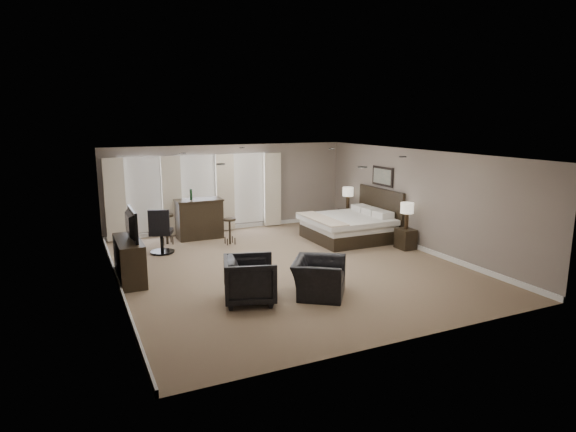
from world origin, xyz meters
name	(u,v)px	position (x,y,z in m)	size (l,w,h in m)	color
room	(287,211)	(0.00, 0.00, 1.30)	(7.60, 8.60, 2.64)	#7C664E
window_bay	(199,193)	(-1.00, 4.11, 1.20)	(5.25, 0.20, 2.30)	silver
bed	(348,216)	(2.58, 1.53, 0.70)	(2.20, 2.10, 1.40)	silver
nightstand_near	(406,239)	(3.47, 0.08, 0.26)	(0.40, 0.49, 0.53)	black
nightstand_far	(347,218)	(3.47, 2.98, 0.28)	(0.41, 0.51, 0.55)	black
lamp_near	(407,216)	(3.47, 0.08, 0.88)	(0.34, 0.34, 0.70)	beige
lamp_far	(348,198)	(3.47, 2.98, 0.91)	(0.34, 0.34, 0.71)	beige
wall_art	(382,176)	(3.70, 1.53, 1.75)	(0.04, 0.96, 0.56)	slate
dresser	(129,260)	(-3.45, 0.48, 0.45)	(0.50, 1.54, 0.89)	black
tv	(128,236)	(-3.45, 0.48, 0.97)	(1.12, 0.65, 0.15)	black
armchair_near	(319,271)	(-0.23, -1.95, 0.48)	(1.09, 0.71, 0.96)	black
armchair_far	(250,278)	(-1.56, -1.73, 0.48)	(0.93, 0.87, 0.95)	black
bar_counter	(199,219)	(-1.17, 3.48, 0.57)	(1.31, 0.68, 1.14)	black
bar_stool_left	(167,229)	(-2.14, 3.21, 0.42)	(0.40, 0.40, 0.83)	black
bar_stool_right	(230,231)	(-0.59, 2.48, 0.36)	(0.34, 0.34, 0.72)	black
desk_chair	(161,231)	(-2.44, 2.34, 0.59)	(0.60, 0.60, 1.18)	black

